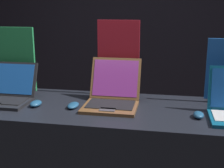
{
  "coord_description": "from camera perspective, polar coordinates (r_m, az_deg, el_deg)",
  "views": [
    {
      "loc": [
        0.35,
        -1.49,
        1.54
      ],
      "look_at": [
        0.01,
        0.34,
        1.07
      ],
      "focal_mm": 50.0,
      "sensor_mm": 36.0,
      "label": 1
    }
  ],
  "objects": [
    {
      "name": "wall_back",
      "position": [
        3.65,
        5.23,
        12.11
      ],
      "size": [
        8.0,
        0.05,
        2.8
      ],
      "color": "black",
      "rests_on": "ground_plane"
    },
    {
      "name": "mouse_front",
      "position": [
        2.03,
        -13.77,
        -3.49
      ],
      "size": [
        0.07,
        0.1,
        0.03
      ],
      "color": "navy",
      "rests_on": "display_counter"
    },
    {
      "name": "laptop_middle",
      "position": [
        1.98,
        0.06,
        -2.07
      ],
      "size": [
        0.33,
        0.4,
        0.28
      ],
      "color": "brown",
      "rests_on": "display_counter"
    },
    {
      "name": "promo_stand_middle",
      "position": [
        2.16,
        1.18,
        4.42
      ],
      "size": [
        0.29,
        0.07,
        0.52
      ],
      "color": "black",
      "rests_on": "display_counter"
    },
    {
      "name": "mouse_back",
      "position": [
        1.84,
        15.54,
        -5.46
      ],
      "size": [
        0.06,
        0.1,
        0.03
      ],
      "color": "navy",
      "rests_on": "display_counter"
    },
    {
      "name": "mouse_middle",
      "position": [
        1.96,
        -7.12,
        -3.88
      ],
      "size": [
        0.07,
        0.12,
        0.03
      ],
      "color": "navy",
      "rests_on": "display_counter"
    },
    {
      "name": "laptop_front",
      "position": [
        2.19,
        -19.39,
        -1.52
      ],
      "size": [
        0.4,
        0.33,
        0.24
      ],
      "color": "black",
      "rests_on": "display_counter"
    },
    {
      "name": "promo_stand_front",
      "position": [
        2.32,
        -17.33,
        3.83
      ],
      "size": [
        0.3,
        0.07,
        0.47
      ],
      "color": "black",
      "rests_on": "display_counter"
    }
  ]
}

